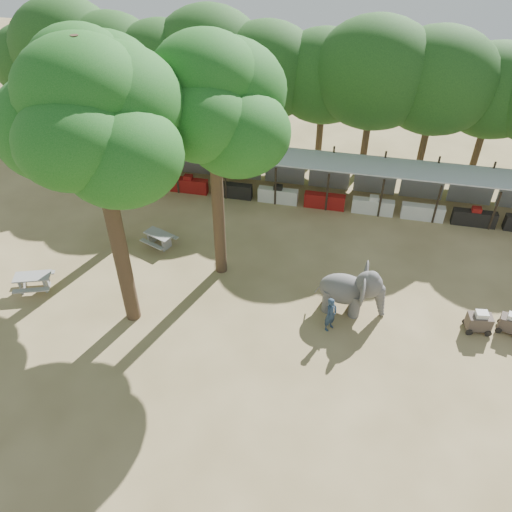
% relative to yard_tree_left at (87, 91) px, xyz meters
% --- Properties ---
extents(ground, '(100.00, 100.00, 0.00)m').
position_rel_yard_tree_left_xyz_m(ground, '(9.13, -7.19, -8.20)').
color(ground, olive).
rests_on(ground, ground).
extents(vendor_stalls, '(28.00, 2.99, 2.80)m').
position_rel_yard_tree_left_xyz_m(vendor_stalls, '(9.13, 6.65, -7.02)').
color(vendor_stalls, '#A7A9B0').
rests_on(vendor_stalls, ground).
extents(yard_tree_left, '(7.10, 6.90, 11.02)m').
position_rel_yard_tree_left_xyz_m(yard_tree_left, '(0.00, 0.00, 0.00)').
color(yard_tree_left, '#332316').
rests_on(yard_tree_left, ground).
extents(yard_tree_center, '(7.10, 6.90, 12.04)m').
position_rel_yard_tree_left_xyz_m(yard_tree_center, '(3.00, -5.00, 1.01)').
color(yard_tree_center, '#332316').
rests_on(yard_tree_center, ground).
extents(yard_tree_back, '(7.10, 6.90, 11.36)m').
position_rel_yard_tree_left_xyz_m(yard_tree_back, '(6.00, -1.00, 0.34)').
color(yard_tree_back, '#332316').
rests_on(yard_tree_back, ground).
extents(backdrop_trees, '(46.46, 5.95, 8.33)m').
position_rel_yard_tree_left_xyz_m(backdrop_trees, '(9.13, 11.81, -2.69)').
color(backdrop_trees, '#332316').
rests_on(backdrop_trees, ground).
extents(elephant, '(3.11, 2.38, 2.37)m').
position_rel_yard_tree_left_xyz_m(elephant, '(12.61, -2.64, -7.01)').
color(elephant, '#4A4747').
rests_on(elephant, ground).
extents(handler, '(0.69, 0.74, 1.72)m').
position_rel_yard_tree_left_xyz_m(handler, '(11.84, -4.04, -7.34)').
color(handler, '#26384C').
rests_on(handler, ground).
extents(picnic_table_near, '(2.07, 1.97, 0.83)m').
position_rel_yard_tree_left_xyz_m(picnic_table_near, '(-2.19, -4.50, -7.66)').
color(picnic_table_near, gray).
rests_on(picnic_table_near, ground).
extents(picnic_table_far, '(1.95, 1.86, 0.77)m').
position_rel_yard_tree_left_xyz_m(picnic_table_far, '(2.37, 0.07, -7.70)').
color(picnic_table_far, gray).
rests_on(picnic_table_far, ground).
extents(cart_front, '(1.19, 0.86, 1.08)m').
position_rel_yard_tree_left_xyz_m(cart_front, '(18.16, -2.75, -7.67)').
color(cart_front, '#3D312A').
rests_on(cart_front, ground).
extents(cart_back, '(1.18, 0.94, 1.00)m').
position_rel_yard_tree_left_xyz_m(cart_back, '(19.50, -2.54, -7.71)').
color(cart_back, '#3D312A').
rests_on(cart_back, ground).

